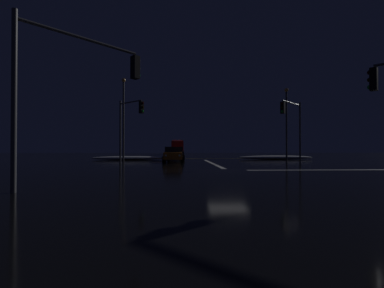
{
  "coord_description": "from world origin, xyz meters",
  "views": [
    {
      "loc": [
        -3.26,
        -18.3,
        1.49
      ],
      "look_at": [
        -1.73,
        11.88,
        1.87
      ],
      "focal_mm": 26.44,
      "sensor_mm": 36.0,
      "label": 1
    }
  ],
  "objects": [
    {
      "name": "traffic_signal_ne",
      "position": [
        7.47,
        7.47,
        4.08
      ],
      "size": [
        3.07,
        3.07,
        5.91
      ],
      "color": "#4C4C51",
      "rests_on": "ground"
    },
    {
      "name": "sedan_red",
      "position": [
        -3.33,
        34.66,
        0.8
      ],
      "size": [
        2.02,
        4.33,
        1.57
      ],
      "color": "maroon",
      "rests_on": "ground"
    },
    {
      "name": "traffic_signal_sw",
      "position": [
        -7.18,
        -7.18,
        4.27
      ],
      "size": [
        3.78,
        3.78,
        6.11
      ],
      "color": "#4C4C51",
      "rests_on": "ground"
    },
    {
      "name": "streetlamp_left_near",
      "position": [
        -9.38,
        13.88,
        5.36
      ],
      "size": [
        0.44,
        0.44,
        9.33
      ],
      "color": "#424247",
      "rests_on": "ground"
    },
    {
      "name": "sedan_white",
      "position": [
        -3.33,
        27.87,
        0.8
      ],
      "size": [
        2.02,
        4.33,
        1.57
      ],
      "color": "silver",
      "rests_on": "ground"
    },
    {
      "name": "box_truck",
      "position": [
        -3.31,
        42.2,
        1.71
      ],
      "size": [
        2.68,
        8.28,
        3.08
      ],
      "color": "red",
      "rests_on": "ground"
    },
    {
      "name": "snow_bank_right_curb",
      "position": [
        9.08,
        16.73,
        0.24
      ],
      "size": [
        9.44,
        1.5,
        0.48
      ],
      "color": "white",
      "rests_on": "ground"
    },
    {
      "name": "streetlamp_right_near",
      "position": [
        9.38,
        13.88,
        4.88
      ],
      "size": [
        0.44,
        0.44,
        8.41
      ],
      "color": "#424247",
      "rests_on": "ground"
    },
    {
      "name": "traffic_signal_nw",
      "position": [
        -7.69,
        7.69,
        4.04
      ],
      "size": [
        2.58,
        2.58,
        5.92
      ],
      "color": "#4C4C51",
      "rests_on": "ground"
    },
    {
      "name": "sedan_orange",
      "position": [
        -3.74,
        10.8,
        0.8
      ],
      "size": [
        2.02,
        4.33,
        1.57
      ],
      "color": "#C66014",
      "rests_on": "ground"
    },
    {
      "name": "centre_line_ns",
      "position": [
        0.0,
        19.88,
        0.0
      ],
      "size": [
        22.0,
        0.15,
        0.01
      ],
      "color": "yellow",
      "rests_on": "ground"
    },
    {
      "name": "crosswalk_bar_east",
      "position": [
        8.38,
        0.0,
        0.0
      ],
      "size": [
        14.19,
        0.4,
        0.01
      ],
      "color": "white",
      "rests_on": "ground"
    },
    {
      "name": "sedan_blue",
      "position": [
        -3.81,
        22.49,
        0.8
      ],
      "size": [
        2.02,
        4.33,
        1.57
      ],
      "color": "navy",
      "rests_on": "ground"
    },
    {
      "name": "stop_line_north",
      "position": [
        0.0,
        8.28,
        0.0
      ],
      "size": [
        0.35,
        14.19,
        0.01
      ],
      "color": "white",
      "rests_on": "ground"
    },
    {
      "name": "ground",
      "position": [
        0.0,
        0.0,
        -0.05
      ],
      "size": [
        120.0,
        120.0,
        0.1
      ],
      "primitive_type": "cube",
      "color": "black"
    },
    {
      "name": "sedan_black",
      "position": [
        -3.45,
        16.62,
        0.8
      ],
      "size": [
        2.02,
        4.33,
        1.57
      ],
      "color": "black",
      "rests_on": "ground"
    },
    {
      "name": "snow_bank_left_curb",
      "position": [
        -9.08,
        15.9,
        0.23
      ],
      "size": [
        8.94,
        1.5,
        0.45
      ],
      "color": "white",
      "rests_on": "ground"
    }
  ]
}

